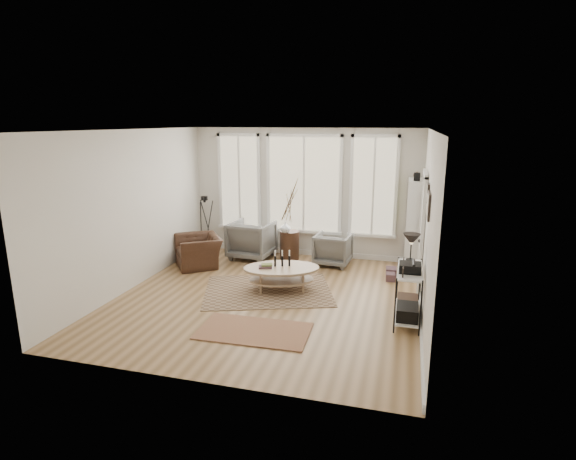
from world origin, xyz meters
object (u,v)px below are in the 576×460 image
(side_table, at_px, (290,221))
(accent_chair, at_px, (198,251))
(armchair_left, at_px, (252,240))
(bookcase, at_px, (414,226))
(coffee_table, at_px, (281,272))
(armchair_right, at_px, (333,249))
(low_shelf, at_px, (409,289))

(side_table, height_order, accent_chair, side_table)
(armchair_left, height_order, side_table, side_table)
(armchair_left, height_order, accent_chair, armchair_left)
(bookcase, relative_size, armchair_left, 2.20)
(coffee_table, height_order, armchair_left, armchair_left)
(armchair_right, relative_size, accent_chair, 0.76)
(bookcase, distance_m, accent_chair, 4.56)
(low_shelf, distance_m, accent_chair, 4.67)
(armchair_left, relative_size, side_table, 0.52)
(accent_chair, bearing_deg, coffee_table, 29.89)
(accent_chair, bearing_deg, bookcase, 64.74)
(bookcase, relative_size, side_table, 1.14)
(armchair_right, bearing_deg, coffee_table, 73.45)
(armchair_left, distance_m, accent_chair, 1.25)
(side_table, bearing_deg, bookcase, -1.76)
(accent_chair, bearing_deg, low_shelf, 32.91)
(bookcase, xyz_separation_m, side_table, (-2.66, 0.08, -0.08))
(side_table, distance_m, accent_chair, 2.09)
(bookcase, relative_size, armchair_right, 2.71)
(armchair_right, bearing_deg, bookcase, -172.92)
(armchair_right, relative_size, side_table, 0.42)
(armchair_left, bearing_deg, low_shelf, 149.39)
(low_shelf, xyz_separation_m, armchair_left, (-3.45, 2.46, -0.08))
(bookcase, relative_size, low_shelf, 1.58)
(armchair_left, bearing_deg, bookcase, -174.17)
(low_shelf, distance_m, coffee_table, 2.38)
(bookcase, xyz_separation_m, accent_chair, (-4.43, -0.90, -0.63))
(coffee_table, relative_size, side_table, 0.88)
(coffee_table, distance_m, accent_chair, 2.30)
(armchair_right, bearing_deg, low_shelf, 127.63)
(side_table, bearing_deg, accent_chair, -151.03)
(bookcase, distance_m, armchair_left, 3.55)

